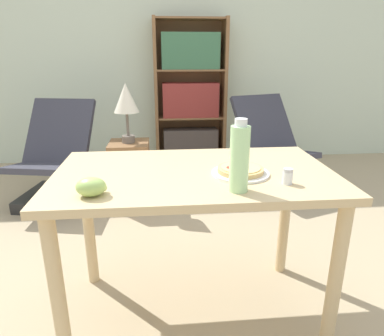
{
  "coord_description": "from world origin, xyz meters",
  "views": [
    {
      "loc": [
        0.0,
        -1.57,
        1.28
      ],
      "look_at": [
        0.12,
        -0.26,
        0.83
      ],
      "focal_mm": 32.0,
      "sensor_mm": 36.0,
      "label": 1
    }
  ],
  "objects_px": {
    "grape_bunch": "(91,187)",
    "side_table": "(130,172)",
    "pizza_on_plate": "(240,171)",
    "table_lamp": "(126,101)",
    "lounge_chair_far": "(272,160)",
    "salt_shaker": "(287,176)",
    "bookshelf": "(190,98)",
    "drink_bottle": "(239,158)",
    "lounge_chair_near": "(55,171)"
  },
  "relations": [
    {
      "from": "grape_bunch",
      "to": "side_table",
      "type": "xyz_separation_m",
      "value": [
        -0.02,
        1.69,
        -0.54
      ]
    },
    {
      "from": "pizza_on_plate",
      "to": "table_lamp",
      "type": "distance_m",
      "value": 1.63
    },
    {
      "from": "pizza_on_plate",
      "to": "table_lamp",
      "type": "relative_size",
      "value": 0.51
    },
    {
      "from": "lounge_chair_far",
      "to": "salt_shaker",
      "type": "bearing_deg",
      "value": -125.73
    },
    {
      "from": "pizza_on_plate",
      "to": "lounge_chair_far",
      "type": "bearing_deg",
      "value": 66.98
    },
    {
      "from": "grape_bunch",
      "to": "bookshelf",
      "type": "distance_m",
      "value": 2.87
    },
    {
      "from": "pizza_on_plate",
      "to": "side_table",
      "type": "height_order",
      "value": "pizza_on_plate"
    },
    {
      "from": "side_table",
      "to": "table_lamp",
      "type": "xyz_separation_m",
      "value": [
        0.0,
        0.0,
        0.63
      ]
    },
    {
      "from": "side_table",
      "to": "table_lamp",
      "type": "bearing_deg",
      "value": 0.0
    },
    {
      "from": "pizza_on_plate",
      "to": "bookshelf",
      "type": "distance_m",
      "value": 2.62
    },
    {
      "from": "grape_bunch",
      "to": "table_lamp",
      "type": "distance_m",
      "value": 1.69
    },
    {
      "from": "salt_shaker",
      "to": "table_lamp",
      "type": "height_order",
      "value": "table_lamp"
    },
    {
      "from": "drink_bottle",
      "to": "lounge_chair_near",
      "type": "distance_m",
      "value": 2.24
    },
    {
      "from": "grape_bunch",
      "to": "bookshelf",
      "type": "height_order",
      "value": "bookshelf"
    },
    {
      "from": "lounge_chair_near",
      "to": "bookshelf",
      "type": "relative_size",
      "value": 0.53
    },
    {
      "from": "salt_shaker",
      "to": "table_lamp",
      "type": "distance_m",
      "value": 1.82
    },
    {
      "from": "pizza_on_plate",
      "to": "lounge_chair_far",
      "type": "height_order",
      "value": "lounge_chair_far"
    },
    {
      "from": "pizza_on_plate",
      "to": "salt_shaker",
      "type": "height_order",
      "value": "salt_shaker"
    },
    {
      "from": "grape_bunch",
      "to": "table_lamp",
      "type": "xyz_separation_m",
      "value": [
        -0.02,
        1.69,
        0.09
      ]
    },
    {
      "from": "grape_bunch",
      "to": "lounge_chair_near",
      "type": "distance_m",
      "value": 1.96
    },
    {
      "from": "bookshelf",
      "to": "table_lamp",
      "type": "distance_m",
      "value": 1.29
    },
    {
      "from": "drink_bottle",
      "to": "pizza_on_plate",
      "type": "bearing_deg",
      "value": 74.37
    },
    {
      "from": "drink_bottle",
      "to": "lounge_chair_far",
      "type": "distance_m",
      "value": 2.14
    },
    {
      "from": "lounge_chair_far",
      "to": "table_lamp",
      "type": "xyz_separation_m",
      "value": [
        -1.35,
        -0.21,
        0.62
      ]
    },
    {
      "from": "grape_bunch",
      "to": "side_table",
      "type": "relative_size",
      "value": 0.2
    },
    {
      "from": "salt_shaker",
      "to": "pizza_on_plate",
      "type": "bearing_deg",
      "value": 141.21
    },
    {
      "from": "grape_bunch",
      "to": "salt_shaker",
      "type": "bearing_deg",
      "value": 3.89
    },
    {
      "from": "grape_bunch",
      "to": "drink_bottle",
      "type": "distance_m",
      "value": 0.56
    },
    {
      "from": "side_table",
      "to": "drink_bottle",
      "type": "bearing_deg",
      "value": -71.22
    },
    {
      "from": "grape_bunch",
      "to": "lounge_chair_far",
      "type": "xyz_separation_m",
      "value": [
        1.33,
        1.9,
        -0.52
      ]
    },
    {
      "from": "table_lamp",
      "to": "grape_bunch",
      "type": "bearing_deg",
      "value": -89.35
    },
    {
      "from": "grape_bunch",
      "to": "drink_bottle",
      "type": "bearing_deg",
      "value": -0.06
    },
    {
      "from": "drink_bottle",
      "to": "side_table",
      "type": "relative_size",
      "value": 0.51
    },
    {
      "from": "grape_bunch",
      "to": "lounge_chair_far",
      "type": "distance_m",
      "value": 2.38
    },
    {
      "from": "drink_bottle",
      "to": "side_table",
      "type": "distance_m",
      "value": 1.89
    },
    {
      "from": "lounge_chair_far",
      "to": "lounge_chair_near",
      "type": "bearing_deg",
      "value": 165.22
    },
    {
      "from": "bookshelf",
      "to": "side_table",
      "type": "relative_size",
      "value": 3.01
    },
    {
      "from": "lounge_chair_near",
      "to": "table_lamp",
      "type": "height_order",
      "value": "table_lamp"
    },
    {
      "from": "drink_bottle",
      "to": "lounge_chair_near",
      "type": "bearing_deg",
      "value": 125.15
    },
    {
      "from": "lounge_chair_far",
      "to": "table_lamp",
      "type": "relative_size",
      "value": 1.81
    },
    {
      "from": "pizza_on_plate",
      "to": "lounge_chair_far",
      "type": "distance_m",
      "value": 1.93
    },
    {
      "from": "pizza_on_plate",
      "to": "lounge_chair_near",
      "type": "xyz_separation_m",
      "value": [
        -1.29,
        1.57,
        -0.5
      ]
    },
    {
      "from": "pizza_on_plate",
      "to": "table_lamp",
      "type": "bearing_deg",
      "value": 112.59
    },
    {
      "from": "lounge_chair_far",
      "to": "bookshelf",
      "type": "distance_m",
      "value": 1.26
    },
    {
      "from": "drink_bottle",
      "to": "grape_bunch",
      "type": "bearing_deg",
      "value": 179.94
    },
    {
      "from": "table_lamp",
      "to": "lounge_chair_far",
      "type": "bearing_deg",
      "value": 8.86
    },
    {
      "from": "lounge_chair_near",
      "to": "grape_bunch",
      "type": "bearing_deg",
      "value": -57.92
    },
    {
      "from": "pizza_on_plate",
      "to": "bookshelf",
      "type": "bearing_deg",
      "value": 89.89
    },
    {
      "from": "lounge_chair_near",
      "to": "pizza_on_plate",
      "type": "bearing_deg",
      "value": -39.84
    },
    {
      "from": "pizza_on_plate",
      "to": "lounge_chair_near",
      "type": "distance_m",
      "value": 2.1
    }
  ]
}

